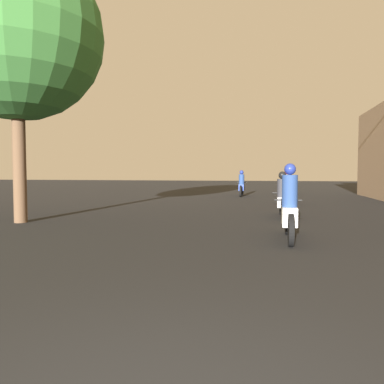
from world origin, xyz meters
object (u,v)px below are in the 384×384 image
(motorcycle_red, at_px, (287,190))
(street_tree, at_px, (16,34))
(motorcycle_blue, at_px, (242,186))
(motorcycle_black, at_px, (288,185))
(motorcycle_white, at_px, (289,210))
(motorcycle_silver, at_px, (282,199))

(motorcycle_red, xyz_separation_m, street_tree, (-7.74, -7.75, 4.67))
(motorcycle_blue, height_order, motorcycle_black, motorcycle_black)
(motorcycle_red, xyz_separation_m, motorcycle_blue, (-2.39, 5.21, -0.01))
(motorcycle_white, bearing_deg, motorcycle_red, 87.25)
(motorcycle_black, distance_m, street_tree, 17.92)
(motorcycle_silver, bearing_deg, motorcycle_white, -95.37)
(motorcycle_silver, xyz_separation_m, motorcycle_blue, (-2.01, 10.14, 0.02))
(motorcycle_silver, distance_m, motorcycle_blue, 10.33)
(motorcycle_white, bearing_deg, street_tree, 169.45)
(motorcycle_black, bearing_deg, motorcycle_silver, -86.51)
(motorcycle_white, bearing_deg, motorcycle_black, 86.81)
(street_tree, bearing_deg, motorcycle_silver, 20.96)
(motorcycle_white, distance_m, motorcycle_red, 9.07)
(motorcycle_black, height_order, street_tree, street_tree)
(motorcycle_silver, height_order, motorcycle_black, motorcycle_black)
(motorcycle_silver, bearing_deg, motorcycle_blue, 95.64)
(motorcycle_silver, xyz_separation_m, motorcycle_red, (0.37, 4.93, 0.03))
(motorcycle_white, distance_m, motorcycle_silver, 4.13)
(motorcycle_white, xyz_separation_m, motorcycle_black, (0.78, 16.56, -0.02))
(motorcycle_white, relative_size, motorcycle_red, 1.00)
(motorcycle_white, relative_size, motorcycle_blue, 0.97)
(motorcycle_red, relative_size, motorcycle_blue, 0.97)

